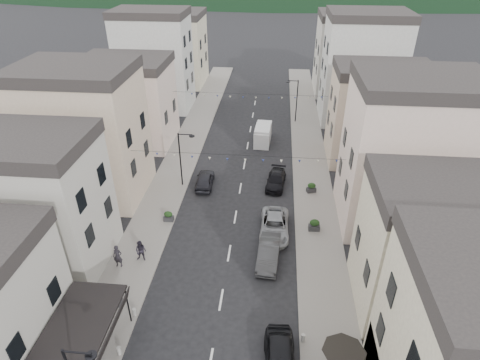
# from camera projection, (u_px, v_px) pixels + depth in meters

# --- Properties ---
(sidewalk_left) EXTENTS (4.00, 76.00, 0.12)m
(sidewalk_left) POSITION_uv_depth(u_px,v_px,m) (182.00, 157.00, 47.28)
(sidewalk_left) COLOR slate
(sidewalk_left) RESTS_ON ground
(sidewalk_right) EXTENTS (4.00, 76.00, 0.12)m
(sidewalk_right) POSITION_uv_depth(u_px,v_px,m) (310.00, 163.00, 46.09)
(sidewalk_right) COLOR slate
(sidewalk_right) RESTS_ON ground
(boutique_awning) EXTENTS (3.77, 7.50, 3.28)m
(boutique_awning) POSITION_uv_depth(u_px,v_px,m) (79.00, 334.00, 22.72)
(boutique_awning) COLOR black
(boutique_awning) RESTS_ON ground
(buildings_row_left) EXTENTS (10.20, 54.16, 14.00)m
(buildings_row_left) POSITION_uv_depth(u_px,v_px,m) (133.00, 90.00, 49.57)
(buildings_row_left) COLOR #B7B4A8
(buildings_row_left) RESTS_ON ground
(buildings_row_right) EXTENTS (10.20, 54.16, 14.50)m
(buildings_row_right) POSITION_uv_depth(u_px,v_px,m) (374.00, 99.00, 46.18)
(buildings_row_right) COLOR #BAAE94
(buildings_row_right) RESTS_ON ground
(streetlamp_left_far) EXTENTS (1.70, 0.56, 6.00)m
(streetlamp_left_far) POSITION_uv_depth(u_px,v_px,m) (183.00, 154.00, 40.15)
(streetlamp_left_far) COLOR black
(streetlamp_left_far) RESTS_ON ground
(streetlamp_right_far) EXTENTS (1.70, 0.56, 6.00)m
(streetlamp_right_far) POSITION_uv_depth(u_px,v_px,m) (295.00, 97.00, 54.53)
(streetlamp_right_far) COLOR black
(streetlamp_right_far) RESTS_ON ground
(bunting_near) EXTENTS (19.00, 0.28, 0.62)m
(bunting_near) POSITION_uv_depth(u_px,v_px,m) (236.00, 159.00, 35.27)
(bunting_near) COLOR black
(bunting_near) RESTS_ON ground
(bunting_far) EXTENTS (19.00, 0.28, 0.62)m
(bunting_far) POSITION_uv_depth(u_px,v_px,m) (249.00, 97.00, 48.87)
(bunting_far) COLOR black
(bunting_far) RESTS_ON ground
(parked_car_a) EXTENTS (2.13, 4.85, 1.63)m
(parked_car_a) POSITION_uv_depth(u_px,v_px,m) (280.00, 360.00, 23.86)
(parked_car_a) COLOR black
(parked_car_a) RESTS_ON ground
(parked_car_b) EXTENTS (1.95, 4.77, 1.54)m
(parked_car_b) POSITION_uv_depth(u_px,v_px,m) (269.00, 253.00, 31.98)
(parked_car_b) COLOR #343436
(parked_car_b) RESTS_ON ground
(parked_car_c) EXTENTS (2.51, 5.41, 1.50)m
(parked_car_c) POSITION_uv_depth(u_px,v_px,m) (274.00, 226.00, 35.00)
(parked_car_c) COLOR gray
(parked_car_c) RESTS_ON ground
(parked_car_d) EXTENTS (2.30, 4.67, 1.30)m
(parked_car_d) POSITION_uv_depth(u_px,v_px,m) (276.00, 180.00, 41.75)
(parked_car_d) COLOR black
(parked_car_d) RESTS_ON ground
(parked_car_e) EXTENTS (1.88, 4.32, 1.45)m
(parked_car_e) POSITION_uv_depth(u_px,v_px,m) (205.00, 180.00, 41.65)
(parked_car_e) COLOR black
(parked_car_e) RESTS_ON ground
(delivery_van) EXTENTS (2.11, 4.83, 2.27)m
(delivery_van) POSITION_uv_depth(u_px,v_px,m) (263.00, 134.00, 50.41)
(delivery_van) COLOR silver
(delivery_van) RESTS_ON ground
(pedestrian_a) EXTENTS (0.73, 0.49, 1.98)m
(pedestrian_a) POSITION_uv_depth(u_px,v_px,m) (118.00, 256.00, 31.15)
(pedestrian_a) COLOR black
(pedestrian_a) RESTS_ON sidewalk_left
(pedestrian_b) EXTENTS (0.97, 0.79, 1.88)m
(pedestrian_b) POSITION_uv_depth(u_px,v_px,m) (141.00, 251.00, 31.76)
(pedestrian_b) COLOR #25212C
(pedestrian_b) RESTS_ON sidewalk_left
(planter_la) EXTENTS (1.20, 0.82, 1.23)m
(planter_la) POSITION_uv_depth(u_px,v_px,m) (114.00, 299.00, 28.01)
(planter_la) COLOR #2B2C2E
(planter_la) RESTS_ON sidewalk_left
(planter_lb) EXTENTS (0.90, 0.51, 1.00)m
(planter_lb) POSITION_uv_depth(u_px,v_px,m) (168.00, 216.00, 36.45)
(planter_lb) COLOR #2B2B2D
(planter_lb) RESTS_ON sidewalk_left
(planter_rb) EXTENTS (1.01, 0.58, 1.11)m
(planter_rb) POSITION_uv_depth(u_px,v_px,m) (314.00, 225.00, 35.26)
(planter_rb) COLOR #28292B
(planter_rb) RESTS_ON sidewalk_right
(planter_rc) EXTENTS (1.04, 0.78, 1.04)m
(planter_rc) POSITION_uv_depth(u_px,v_px,m) (311.00, 188.00, 40.57)
(planter_rc) COLOR #29292C
(planter_rc) RESTS_ON sidewalk_right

